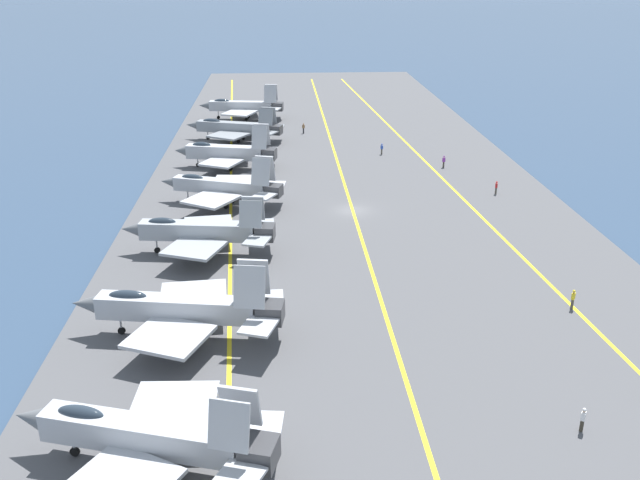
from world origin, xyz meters
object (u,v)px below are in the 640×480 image
Objects in this scene: crew_blue_vest at (382,148)px; parked_jet_second at (146,435)px; parked_jet_sixth at (227,152)px; crew_red_vest at (496,187)px; parked_jet_fourth at (201,231)px; parked_jet_fifth at (223,186)px; crew_yellow_vest at (573,298)px; parked_jet_third at (181,308)px; crew_purple_vest at (444,161)px; parked_jet_eighth at (243,106)px; crew_white_vest at (583,419)px; parked_jet_seventh at (235,128)px; crew_brown_vest at (303,128)px.

parked_jet_second is at bearing 160.98° from crew_blue_vest.
parked_jet_sixth is at bearing -0.42° from parked_jet_second.
crew_red_vest is 1.01× the size of crew_blue_vest.
parked_jet_fifth is at bearing -4.46° from parked_jet_fourth.
crew_red_vest is 31.41m from crew_yellow_vest.
parked_jet_third is 9.79× the size of crew_red_vest.
parked_jet_second is 69.69m from crew_purple_vest.
crew_yellow_vest is at bearing -144.49° from parked_jet_sixth.
parked_jet_eighth is 9.32× the size of crew_red_vest.
parked_jet_fifth reaches higher than crew_yellow_vest.
crew_red_vest is 0.96× the size of crew_yellow_vest.
parked_jet_second is 37.58m from crew_yellow_vest.
parked_jet_fourth is 8.72× the size of crew_yellow_vest.
crew_white_vest is at bearing -138.16° from parked_jet_fourth.
crew_blue_vest is (-10.03, -23.23, -1.36)m from parked_jet_seventh.
crew_purple_vest is 0.97× the size of crew_yellow_vest.
crew_brown_vest is (82.87, 14.54, 0.03)m from crew_white_vest.
crew_yellow_vest is (-79.06, -31.71, -1.53)m from parked_jet_eighth.
parked_jet_fifth is (15.14, -1.18, -0.11)m from parked_jet_fourth.
parked_jet_eighth reaches higher than parked_jet_fourth.
crew_yellow_vest is (-66.71, -20.62, 0.01)m from crew_brown_vest.
parked_jet_second is 1.01× the size of parked_jet_eighth.
crew_white_vest is (1.77, -26.91, -1.38)m from parked_jet_second.
parked_jet_fifth reaches higher than parked_jet_fourth.
crew_blue_vest is (6.19, -23.56, -1.42)m from parked_jet_sixth.
parked_jet_eighth reaches higher than crew_red_vest.
parked_jet_third is at bearing 179.39° from parked_jet_seventh.
crew_white_vest is (-60.12, 5.09, -0.01)m from crew_purple_vest.
parked_jet_sixth is 31.61m from crew_purple_vest.
crew_purple_vest is 30.05m from crew_brown_vest.
parked_jet_second is at bearing 171.68° from crew_brown_vest.
parked_jet_third is 9.78× the size of crew_white_vest.
parked_jet_third is 48.35m from parked_jet_sixth.
parked_jet_eighth is (33.47, -0.83, 0.16)m from parked_jet_sixth.
parked_jet_eighth is 59.02m from crew_red_vest.
parked_jet_sixth is at bearing 150.58° from crew_brown_vest.
crew_brown_vest reaches higher than crew_red_vest.
crew_blue_vest is at bearing -140.20° from parked_jet_eighth.
parked_jet_fourth is at bearing 178.95° from parked_jet_seventh.
parked_jet_fourth reaches higher than crew_purple_vest.
crew_brown_vest is (35.43, 23.53, 0.03)m from crew_red_vest.
crew_brown_vest is (52.73, -12.45, -1.56)m from parked_jet_fourth.
parked_jet_second is at bearing 143.89° from crew_red_vest.
parked_jet_sixth is 0.90× the size of parked_jet_seventh.
parked_jet_sixth is 24.40m from crew_blue_vest.
parked_jet_third reaches higher than crew_red_vest.
crew_white_vest is 0.96× the size of crew_yellow_vest.
parked_jet_third is 1.05× the size of parked_jet_eighth.
parked_jet_eighth is at bearing 41.18° from crew_purple_vest.
parked_jet_fourth is 1.00× the size of parked_jet_fifth.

